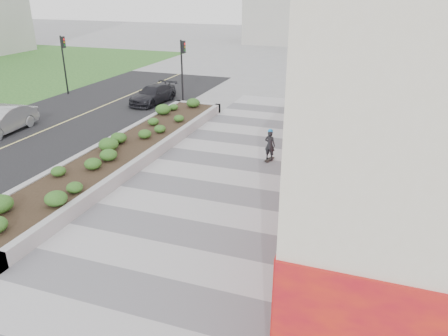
% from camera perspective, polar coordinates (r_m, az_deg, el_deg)
% --- Properties ---
extents(ground, '(160.00, 160.00, 0.00)m').
position_cam_1_polar(ground, '(13.18, -8.19, -12.20)').
color(ground, gray).
rests_on(ground, ground).
extents(walkway, '(8.00, 36.00, 0.01)m').
position_cam_1_polar(walkway, '(15.47, -3.08, -6.26)').
color(walkway, '#A8A8AD').
rests_on(walkway, ground).
extents(building, '(6.04, 24.08, 8.00)m').
position_cam_1_polar(building, '(18.83, 24.71, 9.93)').
color(building, beige).
rests_on(building, ground).
extents(planter, '(3.00, 18.00, 0.90)m').
position_cam_1_polar(planter, '(20.92, -12.90, 2.38)').
color(planter, '#9E9EA0').
rests_on(planter, ground).
extents(street, '(10.00, 40.00, 0.00)m').
position_cam_1_polar(street, '(25.03, -25.57, 3.04)').
color(street, black).
rests_on(street, ground).
extents(traffic_signal_near, '(0.33, 0.28, 4.20)m').
position_cam_1_polar(traffic_signal_near, '(30.10, -5.42, 13.60)').
color(traffic_signal_near, black).
rests_on(traffic_signal_near, ground).
extents(traffic_signal_far, '(0.33, 0.28, 4.20)m').
position_cam_1_polar(traffic_signal_far, '(34.56, -20.19, 13.53)').
color(traffic_signal_far, black).
rests_on(traffic_signal_far, ground).
extents(manhole_cover, '(0.44, 0.44, 0.01)m').
position_cam_1_polar(manhole_cover, '(15.30, -1.34, -6.58)').
color(manhole_cover, '#595654').
rests_on(manhole_cover, ground).
extents(skateboarder, '(0.56, 0.75, 1.53)m').
position_cam_1_polar(skateboarder, '(20.05, 6.01, 3.04)').
color(skateboarder, beige).
rests_on(skateboarder, ground).
extents(car_silver, '(1.84, 4.41, 1.42)m').
position_cam_1_polar(car_silver, '(26.76, -27.00, 5.56)').
color(car_silver, '#9DA0A4').
rests_on(car_silver, ground).
extents(car_dark, '(2.09, 4.31, 1.21)m').
position_cam_1_polar(car_dark, '(30.68, -9.25, 9.48)').
color(car_dark, black).
rests_on(car_dark, ground).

